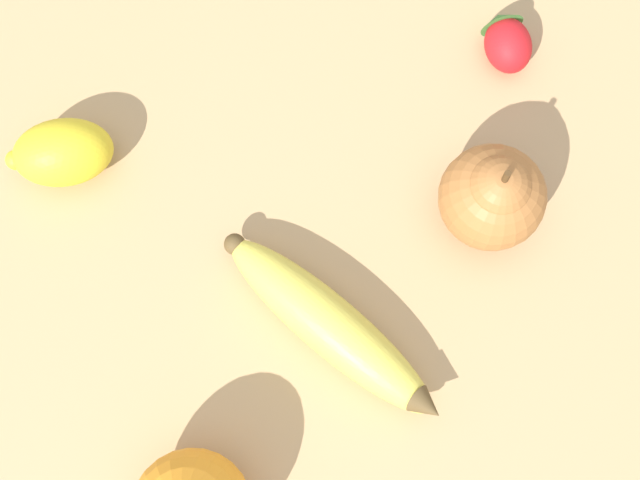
# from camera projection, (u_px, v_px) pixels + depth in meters

# --- Properties ---
(ground_plane) EXTENTS (3.00, 3.00, 0.00)m
(ground_plane) POSITION_uv_depth(u_px,v_px,m) (373.00, 359.00, 0.70)
(ground_plane) COLOR tan
(banana) EXTENTS (0.17, 0.17, 0.04)m
(banana) POSITION_uv_depth(u_px,v_px,m) (331.00, 326.00, 0.68)
(banana) COLOR #DBCC4C
(banana) RESTS_ON ground_plane
(pear) EXTENTS (0.08, 0.08, 0.10)m
(pear) POSITION_uv_depth(u_px,v_px,m) (493.00, 196.00, 0.68)
(pear) COLOR #A36633
(pear) RESTS_ON ground_plane
(strawberry) EXTENTS (0.05, 0.06, 0.04)m
(strawberry) POSITION_uv_depth(u_px,v_px,m) (507.00, 41.00, 0.74)
(strawberry) COLOR red
(strawberry) RESTS_ON ground_plane
(lemon) EXTENTS (0.09, 0.06, 0.05)m
(lemon) POSITION_uv_depth(u_px,v_px,m) (62.00, 153.00, 0.71)
(lemon) COLOR yellow
(lemon) RESTS_ON ground_plane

